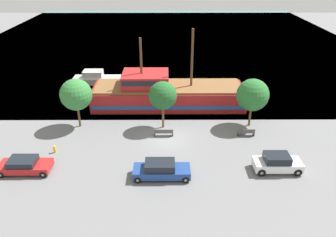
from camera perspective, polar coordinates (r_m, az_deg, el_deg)
ground_plane at (r=34.32m, az=-0.13°, el=-3.30°), size 160.00×160.00×0.00m
water_surface at (r=75.66m, az=-0.23°, el=13.70°), size 80.00×80.00×0.00m
pirate_ship at (r=40.99m, az=-0.22°, el=4.40°), size 20.00×5.53×9.56m
moored_boat_dockside at (r=49.79m, az=-12.39°, el=6.84°), size 6.91×2.35×1.92m
parked_car_curb_front at (r=28.25m, az=-1.20°, el=-8.91°), size 4.88×1.89×1.51m
parked_car_curb_mid at (r=30.51m, az=18.48°, el=-7.34°), size 4.13×1.85×1.63m
parked_car_curb_rear at (r=31.53m, az=-23.72°, el=-7.46°), size 4.50×1.97×1.32m
fire_hydrant at (r=33.46m, az=-19.15°, el=-5.00°), size 0.42×0.25×0.76m
bench_promenade_east at (r=34.33m, az=-0.77°, el=-2.43°), size 2.00×0.45×0.85m
bench_promenade_west at (r=35.33m, az=13.48°, el=-2.35°), size 1.74×0.45×0.85m
tree_row_east at (r=36.24m, az=-15.72°, el=4.01°), size 3.41×3.41×5.49m
tree_row_mideast at (r=34.67m, az=-0.89°, el=4.03°), size 3.01×3.01×5.31m
tree_row_midwest at (r=36.27m, az=14.52°, el=3.99°), size 3.48×3.48×5.41m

